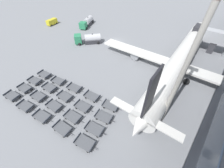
% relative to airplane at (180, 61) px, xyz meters
% --- Properties ---
extents(ground_plane, '(500.00, 500.00, 0.00)m').
position_rel_airplane_xyz_m(ground_plane, '(-21.01, 2.65, -3.03)').
color(ground_plane, gray).
extents(jet_bridge, '(13.50, 4.55, 6.32)m').
position_rel_airplane_xyz_m(jet_bridge, '(5.33, 15.13, 0.70)').
color(jet_bridge, '#B2B5BA').
rests_on(jet_bridge, ground_plane).
extents(airplane, '(40.67, 45.45, 12.27)m').
position_rel_airplane_xyz_m(airplane, '(0.00, 0.00, 0.00)').
color(airplane, white).
rests_on(airplane, ground_plane).
extents(fuel_tanker_primary, '(7.23, 7.88, 2.98)m').
position_rel_airplane_xyz_m(fuel_tanker_primary, '(-26.85, -3.90, -1.75)').
color(fuel_tanker_primary, '#2D8C5B').
rests_on(fuel_tanker_primary, ground_plane).
extents(fuel_tanker_secondary, '(5.86, 9.02, 2.95)m').
position_rel_airplane_xyz_m(fuel_tanker_secondary, '(-37.97, 5.36, -1.78)').
color(fuel_tanker_secondary, '#2D8C5B').
rests_on(fuel_tanker_secondary, ground_plane).
extents(service_van, '(2.82, 4.56, 2.05)m').
position_rel_airplane_xyz_m(service_van, '(-49.31, -3.12, -1.92)').
color(service_van, yellow).
rests_on(service_van, ground_plane).
extents(baggage_dolly_row_near_col_a, '(3.76, 2.37, 0.92)m').
position_rel_airplane_xyz_m(baggage_dolly_row_near_col_a, '(-21.64, -29.63, -2.54)').
color(baggage_dolly_row_near_col_a, '#515459').
rests_on(baggage_dolly_row_near_col_a, ground_plane).
extents(baggage_dolly_row_near_col_b, '(3.76, 2.38, 0.92)m').
position_rel_airplane_xyz_m(baggage_dolly_row_near_col_b, '(-17.12, -29.08, -2.54)').
color(baggage_dolly_row_near_col_b, '#515459').
rests_on(baggage_dolly_row_near_col_b, ground_plane).
extents(baggage_dolly_row_near_col_c, '(3.75, 2.33, 0.92)m').
position_rel_airplane_xyz_m(baggage_dolly_row_near_col_c, '(-12.73, -28.25, -2.54)').
color(baggage_dolly_row_near_col_c, '#515459').
rests_on(baggage_dolly_row_near_col_c, ground_plane).
extents(baggage_dolly_row_near_col_d, '(3.73, 2.16, 0.92)m').
position_rel_airplane_xyz_m(baggage_dolly_row_near_col_d, '(-8.09, -27.29, -2.54)').
color(baggage_dolly_row_near_col_d, '#515459').
rests_on(baggage_dolly_row_near_col_d, ground_plane).
extents(baggage_dolly_row_near_col_e, '(3.76, 2.37, 0.92)m').
position_rel_airplane_xyz_m(baggage_dolly_row_near_col_e, '(-3.58, -26.48, -2.54)').
color(baggage_dolly_row_near_col_e, '#515459').
rests_on(baggage_dolly_row_near_col_e, ground_plane).
extents(baggage_dolly_row_mid_a_col_a, '(3.74, 2.18, 0.92)m').
position_rel_airplane_xyz_m(baggage_dolly_row_mid_a_col_a, '(-21.82, -27.01, -2.54)').
color(baggage_dolly_row_mid_a_col_a, '#515459').
rests_on(baggage_dolly_row_mid_a_col_a, ground_plane).
extents(baggage_dolly_row_mid_a_col_b, '(3.74, 2.22, 0.92)m').
position_rel_airplane_xyz_m(baggage_dolly_row_mid_a_col_b, '(-17.49, -26.30, -2.54)').
color(baggage_dolly_row_mid_a_col_b, '#515459').
rests_on(baggage_dolly_row_mid_a_col_b, ground_plane).
extents(baggage_dolly_row_mid_a_col_c, '(3.74, 2.19, 0.92)m').
position_rel_airplane_xyz_m(baggage_dolly_row_mid_a_col_c, '(-13.07, -25.59, -2.54)').
color(baggage_dolly_row_mid_a_col_c, '#515459').
rests_on(baggage_dolly_row_mid_a_col_c, ground_plane).
extents(baggage_dolly_row_mid_a_col_d, '(3.74, 2.23, 0.92)m').
position_rel_airplane_xyz_m(baggage_dolly_row_mid_a_col_d, '(-8.56, -24.81, -2.54)').
color(baggage_dolly_row_mid_a_col_d, '#515459').
rests_on(baggage_dolly_row_mid_a_col_d, ground_plane).
extents(baggage_dolly_row_mid_a_col_e, '(3.76, 2.36, 0.92)m').
position_rel_airplane_xyz_m(baggage_dolly_row_mid_a_col_e, '(-4.09, -23.96, -2.54)').
color(baggage_dolly_row_mid_a_col_e, '#515459').
rests_on(baggage_dolly_row_mid_a_col_e, ground_plane).
extents(baggage_dolly_row_mid_b_col_a, '(3.76, 2.38, 0.92)m').
position_rel_airplane_xyz_m(baggage_dolly_row_mid_b_col_a, '(-22.43, -24.49, -2.54)').
color(baggage_dolly_row_mid_b_col_a, '#515459').
rests_on(baggage_dolly_row_mid_b_col_a, ground_plane).
extents(baggage_dolly_row_mid_b_col_b, '(3.74, 2.21, 0.92)m').
position_rel_airplane_xyz_m(baggage_dolly_row_mid_b_col_b, '(-17.99, -23.57, -2.54)').
color(baggage_dolly_row_mid_b_col_b, '#515459').
rests_on(baggage_dolly_row_mid_b_col_b, ground_plane).
extents(baggage_dolly_row_mid_b_col_c, '(3.74, 2.19, 0.92)m').
position_rel_airplane_xyz_m(baggage_dolly_row_mid_b_col_c, '(-13.50, -22.90, -2.54)').
color(baggage_dolly_row_mid_b_col_c, '#515459').
rests_on(baggage_dolly_row_mid_b_col_c, ground_plane).
extents(baggage_dolly_row_mid_b_col_d, '(3.75, 2.26, 0.92)m').
position_rel_airplane_xyz_m(baggage_dolly_row_mid_b_col_d, '(-8.94, -22.21, -2.54)').
color(baggage_dolly_row_mid_b_col_d, '#515459').
rests_on(baggage_dolly_row_mid_b_col_d, ground_plane).
extents(baggage_dolly_row_mid_b_col_e, '(3.76, 2.39, 0.92)m').
position_rel_airplane_xyz_m(baggage_dolly_row_mid_b_col_e, '(-4.47, -21.33, -2.54)').
color(baggage_dolly_row_mid_b_col_e, '#515459').
rests_on(baggage_dolly_row_mid_b_col_e, ground_plane).
extents(baggage_dolly_row_far_col_a, '(3.74, 2.22, 0.92)m').
position_rel_airplane_xyz_m(baggage_dolly_row_far_col_a, '(-22.75, -21.94, -2.54)').
color(baggage_dolly_row_far_col_a, '#515459').
rests_on(baggage_dolly_row_far_col_a, ground_plane).
extents(baggage_dolly_row_far_col_b, '(3.76, 2.43, 0.92)m').
position_rel_airplane_xyz_m(baggage_dolly_row_far_col_b, '(-18.38, -21.12, -2.54)').
color(baggage_dolly_row_far_col_b, '#515459').
rests_on(baggage_dolly_row_far_col_b, ground_plane).
extents(baggage_dolly_row_far_col_c, '(3.76, 2.39, 0.92)m').
position_rel_airplane_xyz_m(baggage_dolly_row_far_col_c, '(-13.97, -20.16, -2.54)').
color(baggage_dolly_row_far_col_c, '#515459').
rests_on(baggage_dolly_row_far_col_c, ground_plane).
extents(baggage_dolly_row_far_col_d, '(3.74, 2.25, 0.92)m').
position_rel_airplane_xyz_m(baggage_dolly_row_far_col_d, '(-9.48, -19.39, -2.54)').
color(baggage_dolly_row_far_col_d, '#515459').
rests_on(baggage_dolly_row_far_col_d, ground_plane).
extents(baggage_dolly_row_far_col_e, '(3.76, 2.43, 0.92)m').
position_rel_airplane_xyz_m(baggage_dolly_row_far_col_e, '(-5.12, -18.73, -2.54)').
color(baggage_dolly_row_far_col_e, '#515459').
rests_on(baggage_dolly_row_far_col_e, ground_plane).
extents(apron_light_mast, '(2.00, 0.73, 23.81)m').
position_rel_airplane_xyz_m(apron_light_mast, '(3.31, -15.00, 10.12)').
color(apron_light_mast, '#ADA89E').
rests_on(apron_light_mast, ground_plane).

